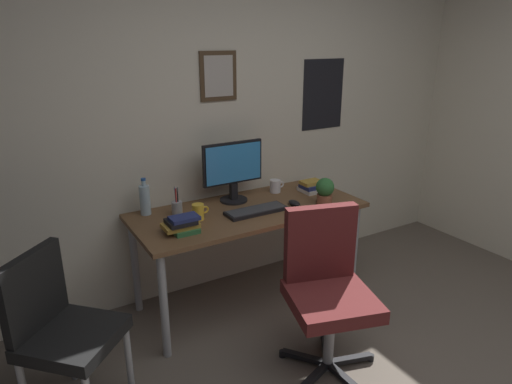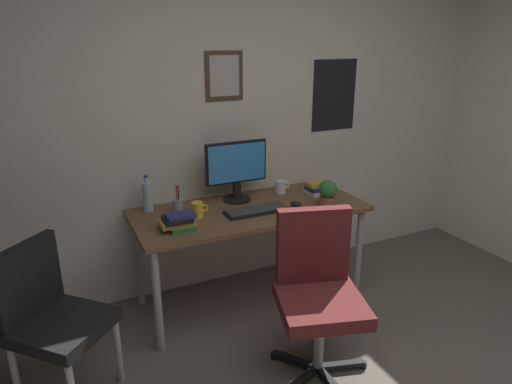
# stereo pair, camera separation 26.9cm
# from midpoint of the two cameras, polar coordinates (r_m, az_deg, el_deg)

# --- Properties ---
(wall_back) EXTENTS (4.40, 0.10, 2.60)m
(wall_back) POSITION_cam_midpoint_polar(r_m,az_deg,el_deg) (3.44, -4.31, 9.66)
(wall_back) COLOR beige
(wall_back) RESTS_ON ground_plane
(desk) EXTENTS (1.61, 0.70, 0.73)m
(desk) POSITION_cam_midpoint_polar(r_m,az_deg,el_deg) (3.17, -3.36, -3.42)
(desk) COLOR brown
(desk) RESTS_ON ground_plane
(office_chair) EXTENTS (0.58, 0.59, 0.95)m
(office_chair) POSITION_cam_midpoint_polar(r_m,az_deg,el_deg) (2.63, 5.97, -11.42)
(office_chair) COLOR #591E1E
(office_chair) RESTS_ON ground_plane
(side_chair) EXTENTS (0.59, 0.59, 0.88)m
(side_chair) POSITION_cam_midpoint_polar(r_m,az_deg,el_deg) (2.58, -26.40, -14.88)
(side_chair) COLOR black
(side_chair) RESTS_ON ground_plane
(monitor) EXTENTS (0.46, 0.20, 0.43)m
(monitor) POSITION_cam_midpoint_polar(r_m,az_deg,el_deg) (3.22, -5.32, 2.86)
(monitor) COLOR black
(monitor) RESTS_ON desk
(keyboard) EXTENTS (0.43, 0.15, 0.03)m
(keyboard) POSITION_cam_midpoint_polar(r_m,az_deg,el_deg) (3.06, -2.50, -2.41)
(keyboard) COLOR black
(keyboard) RESTS_ON desk
(computer_mouse) EXTENTS (0.06, 0.11, 0.04)m
(computer_mouse) POSITION_cam_midpoint_polar(r_m,az_deg,el_deg) (3.19, 2.45, -1.44)
(computer_mouse) COLOR black
(computer_mouse) RESTS_ON desk
(water_bottle) EXTENTS (0.07, 0.07, 0.25)m
(water_bottle) POSITION_cam_midpoint_polar(r_m,az_deg,el_deg) (3.12, -16.26, -0.94)
(water_bottle) COLOR silver
(water_bottle) RESTS_ON desk
(coffee_mug_near) EXTENTS (0.12, 0.08, 0.10)m
(coffee_mug_near) POSITION_cam_midpoint_polar(r_m,az_deg,el_deg) (3.45, 0.24, 0.73)
(coffee_mug_near) COLOR white
(coffee_mug_near) RESTS_ON desk
(coffee_mug_far) EXTENTS (0.12, 0.08, 0.10)m
(coffee_mug_far) POSITION_cam_midpoint_polar(r_m,az_deg,el_deg) (2.97, -9.87, -2.51)
(coffee_mug_far) COLOR yellow
(coffee_mug_far) RESTS_ON desk
(potted_plant) EXTENTS (0.13, 0.13, 0.20)m
(potted_plant) POSITION_cam_midpoint_polar(r_m,az_deg,el_deg) (3.19, 6.30, 0.16)
(potted_plant) COLOR brown
(potted_plant) RESTS_ON desk
(pen_cup) EXTENTS (0.07, 0.07, 0.20)m
(pen_cup) POSITION_cam_midpoint_polar(r_m,az_deg,el_deg) (3.07, -12.43, -1.96)
(pen_cup) COLOR #9EA0A5
(pen_cup) RESTS_ON desk
(book_stack_left) EXTENTS (0.21, 0.16, 0.11)m
(book_stack_left) POSITION_cam_midpoint_polar(r_m,az_deg,el_deg) (2.80, -12.03, -4.06)
(book_stack_left) COLOR #33723F
(book_stack_left) RESTS_ON desk
(book_stack_right) EXTENTS (0.18, 0.16, 0.09)m
(book_stack_right) POSITION_cam_midpoint_polar(r_m,az_deg,el_deg) (3.48, 4.90, 0.65)
(book_stack_right) COLOR silver
(book_stack_right) RESTS_ON desk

